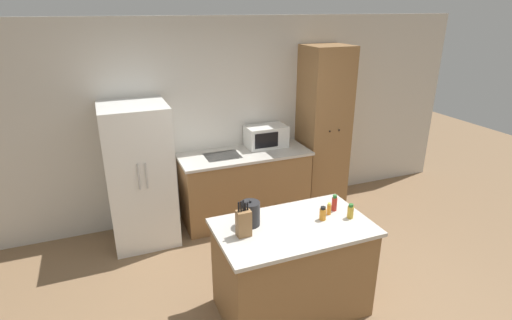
{
  "coord_description": "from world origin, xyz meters",
  "views": [
    {
      "loc": [
        -1.49,
        -2.56,
        2.7
      ],
      "look_at": [
        0.1,
        1.4,
        1.05
      ],
      "focal_mm": 28.0,
      "sensor_mm": 36.0,
      "label": 1
    }
  ],
  "objects_px": {
    "knife_block": "(244,223)",
    "microwave": "(266,136)",
    "spice_bottle_tall_dark": "(350,212)",
    "spice_bottle_green_herb": "(334,203)",
    "kettle": "(250,214)",
    "refrigerator": "(140,175)",
    "spice_bottle_short_red": "(323,214)",
    "spice_bottle_amber_oil": "(329,209)",
    "pantry_cabinet": "(323,128)"
  },
  "relations": [
    {
      "from": "pantry_cabinet",
      "to": "knife_block",
      "type": "relative_size",
      "value": 6.74
    },
    {
      "from": "spice_bottle_green_herb",
      "to": "spice_bottle_short_red",
      "type": "bearing_deg",
      "value": -149.44
    },
    {
      "from": "refrigerator",
      "to": "microwave",
      "type": "xyz_separation_m",
      "value": [
        1.69,
        0.18,
        0.23
      ]
    },
    {
      "from": "spice_bottle_tall_dark",
      "to": "kettle",
      "type": "height_order",
      "value": "kettle"
    },
    {
      "from": "kettle",
      "to": "microwave",
      "type": "bearing_deg",
      "value": 62.89
    },
    {
      "from": "spice_bottle_amber_oil",
      "to": "spice_bottle_short_red",
      "type": "bearing_deg",
      "value": -148.29
    },
    {
      "from": "knife_block",
      "to": "spice_bottle_tall_dark",
      "type": "height_order",
      "value": "knife_block"
    },
    {
      "from": "spice_bottle_green_herb",
      "to": "refrigerator",
      "type": "bearing_deg",
      "value": 133.65
    },
    {
      "from": "refrigerator",
      "to": "kettle",
      "type": "relative_size",
      "value": 6.96
    },
    {
      "from": "pantry_cabinet",
      "to": "kettle",
      "type": "bearing_deg",
      "value": -135.56
    },
    {
      "from": "microwave",
      "to": "spice_bottle_amber_oil",
      "type": "bearing_deg",
      "value": -95.44
    },
    {
      "from": "spice_bottle_short_red",
      "to": "spice_bottle_amber_oil",
      "type": "distance_m",
      "value": 0.12
    },
    {
      "from": "refrigerator",
      "to": "microwave",
      "type": "relative_size",
      "value": 3.14
    },
    {
      "from": "knife_block",
      "to": "spice_bottle_green_herb",
      "type": "distance_m",
      "value": 0.95
    },
    {
      "from": "microwave",
      "to": "knife_block",
      "type": "relative_size",
      "value": 1.63
    },
    {
      "from": "refrigerator",
      "to": "knife_block",
      "type": "distance_m",
      "value": 1.89
    },
    {
      "from": "spice_bottle_short_red",
      "to": "kettle",
      "type": "relative_size",
      "value": 0.53
    },
    {
      "from": "refrigerator",
      "to": "microwave",
      "type": "height_order",
      "value": "refrigerator"
    },
    {
      "from": "knife_block",
      "to": "spice_bottle_tall_dark",
      "type": "xyz_separation_m",
      "value": [
        1.0,
        -0.08,
        -0.06
      ]
    },
    {
      "from": "pantry_cabinet",
      "to": "spice_bottle_tall_dark",
      "type": "height_order",
      "value": "pantry_cabinet"
    },
    {
      "from": "spice_bottle_amber_oil",
      "to": "spice_bottle_green_herb",
      "type": "relative_size",
      "value": 0.75
    },
    {
      "from": "knife_block",
      "to": "microwave",
      "type": "bearing_deg",
      "value": 61.93
    },
    {
      "from": "spice_bottle_amber_oil",
      "to": "kettle",
      "type": "distance_m",
      "value": 0.75
    },
    {
      "from": "microwave",
      "to": "spice_bottle_amber_oil",
      "type": "xyz_separation_m",
      "value": [
        -0.18,
        -1.9,
        -0.12
      ]
    },
    {
      "from": "knife_block",
      "to": "spice_bottle_tall_dark",
      "type": "bearing_deg",
      "value": -4.62
    },
    {
      "from": "spice_bottle_tall_dark",
      "to": "spice_bottle_green_herb",
      "type": "bearing_deg",
      "value": 107.84
    },
    {
      "from": "spice_bottle_tall_dark",
      "to": "kettle",
      "type": "relative_size",
      "value": 0.57
    },
    {
      "from": "spice_bottle_tall_dark",
      "to": "spice_bottle_short_red",
      "type": "xyz_separation_m",
      "value": [
        -0.25,
        0.07,
        -0.0
      ]
    },
    {
      "from": "spice_bottle_short_red",
      "to": "spice_bottle_green_herb",
      "type": "distance_m",
      "value": 0.22
    },
    {
      "from": "refrigerator",
      "to": "spice_bottle_amber_oil",
      "type": "relative_size",
      "value": 14.35
    },
    {
      "from": "spice_bottle_amber_oil",
      "to": "kettle",
      "type": "relative_size",
      "value": 0.49
    },
    {
      "from": "spice_bottle_amber_oil",
      "to": "spice_bottle_green_herb",
      "type": "bearing_deg",
      "value": 29.14
    },
    {
      "from": "refrigerator",
      "to": "pantry_cabinet",
      "type": "height_order",
      "value": "pantry_cabinet"
    },
    {
      "from": "pantry_cabinet",
      "to": "spice_bottle_green_herb",
      "type": "height_order",
      "value": "pantry_cabinet"
    },
    {
      "from": "refrigerator",
      "to": "microwave",
      "type": "distance_m",
      "value": 1.71
    },
    {
      "from": "knife_block",
      "to": "spice_bottle_short_red",
      "type": "xyz_separation_m",
      "value": [
        0.75,
        -0.01,
        -0.06
      ]
    },
    {
      "from": "refrigerator",
      "to": "spice_bottle_short_red",
      "type": "height_order",
      "value": "refrigerator"
    },
    {
      "from": "refrigerator",
      "to": "knife_block",
      "type": "bearing_deg",
      "value": -69.8
    },
    {
      "from": "knife_block",
      "to": "spice_bottle_amber_oil",
      "type": "relative_size",
      "value": 2.81
    },
    {
      "from": "spice_bottle_green_herb",
      "to": "kettle",
      "type": "xyz_separation_m",
      "value": [
        -0.83,
        0.05,
        0.04
      ]
    },
    {
      "from": "knife_block",
      "to": "spice_bottle_green_herb",
      "type": "height_order",
      "value": "knife_block"
    },
    {
      "from": "spice_bottle_short_red",
      "to": "spice_bottle_green_herb",
      "type": "xyz_separation_m",
      "value": [
        0.19,
        0.11,
        0.01
      ]
    },
    {
      "from": "knife_block",
      "to": "kettle",
      "type": "bearing_deg",
      "value": 51.27
    },
    {
      "from": "microwave",
      "to": "spice_bottle_tall_dark",
      "type": "height_order",
      "value": "microwave"
    },
    {
      "from": "refrigerator",
      "to": "spice_bottle_tall_dark",
      "type": "relative_size",
      "value": 12.22
    },
    {
      "from": "spice_bottle_amber_oil",
      "to": "kettle",
      "type": "xyz_separation_m",
      "value": [
        -0.74,
        0.09,
        0.05
      ]
    },
    {
      "from": "spice_bottle_amber_oil",
      "to": "kettle",
      "type": "height_order",
      "value": "kettle"
    },
    {
      "from": "spice_bottle_tall_dark",
      "to": "spice_bottle_short_red",
      "type": "bearing_deg",
      "value": 164.99
    },
    {
      "from": "spice_bottle_tall_dark",
      "to": "spice_bottle_short_red",
      "type": "relative_size",
      "value": 1.08
    },
    {
      "from": "microwave",
      "to": "kettle",
      "type": "height_order",
      "value": "microwave"
    }
  ]
}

